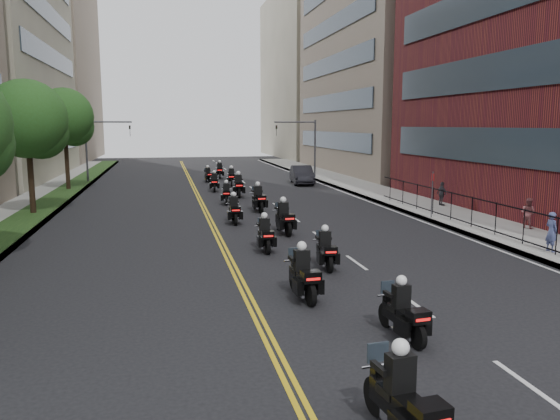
% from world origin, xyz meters
% --- Properties ---
extents(ground, '(160.00, 160.00, 0.00)m').
position_xyz_m(ground, '(0.00, 0.00, 0.00)').
color(ground, black).
rests_on(ground, ground).
extents(sidewalk_right, '(4.00, 90.00, 0.15)m').
position_xyz_m(sidewalk_right, '(12.00, 25.00, 0.07)').
color(sidewalk_right, gray).
rests_on(sidewalk_right, ground).
extents(sidewalk_left, '(4.00, 90.00, 0.15)m').
position_xyz_m(sidewalk_left, '(-12.00, 25.00, 0.07)').
color(sidewalk_left, gray).
rests_on(sidewalk_left, ground).
extents(grass_strip, '(2.00, 90.00, 0.04)m').
position_xyz_m(grass_strip, '(-11.20, 25.00, 0.17)').
color(grass_strip, '#163413').
rests_on(grass_strip, sidewalk_left).
extents(building_right_tan, '(15.11, 28.00, 30.00)m').
position_xyz_m(building_right_tan, '(21.48, 48.00, 15.00)').
color(building_right_tan, gray).
rests_on(building_right_tan, ground).
extents(building_right_far, '(15.00, 28.00, 26.00)m').
position_xyz_m(building_right_far, '(21.50, 78.00, 13.00)').
color(building_right_far, gray).
rests_on(building_right_far, ground).
extents(building_left_far, '(16.00, 28.00, 26.00)m').
position_xyz_m(building_left_far, '(-22.00, 78.00, 13.00)').
color(building_left_far, gray).
rests_on(building_left_far, ground).
extents(iron_fence, '(0.05, 28.00, 1.50)m').
position_xyz_m(iron_fence, '(11.00, 12.00, 0.90)').
color(iron_fence, black).
rests_on(iron_fence, sidewalk_right).
extents(street_trees, '(4.40, 38.40, 7.98)m').
position_xyz_m(street_trees, '(-11.05, 18.61, 5.13)').
color(street_trees, '#312015').
rests_on(street_trees, ground).
extents(traffic_signal_right, '(4.09, 0.20, 5.60)m').
position_xyz_m(traffic_signal_right, '(9.54, 42.00, 3.70)').
color(traffic_signal_right, '#3F3F44').
rests_on(traffic_signal_right, ground).
extents(traffic_signal_left, '(4.09, 0.20, 5.60)m').
position_xyz_m(traffic_signal_left, '(-9.54, 42.00, 3.70)').
color(traffic_signal_left, '#3F3F44').
rests_on(traffic_signal_left, ground).
extents(motorcycle_0, '(0.68, 2.34, 1.73)m').
position_xyz_m(motorcycle_0, '(-0.11, -1.34, 0.68)').
color(motorcycle_0, black).
rests_on(motorcycle_0, ground).
extents(motorcycle_1, '(0.59, 2.11, 1.56)m').
position_xyz_m(motorcycle_1, '(1.76, 2.74, 0.62)').
color(motorcycle_1, black).
rests_on(motorcycle_1, ground).
extents(motorcycle_2, '(0.58, 2.34, 1.72)m').
position_xyz_m(motorcycle_2, '(0.15, 6.26, 0.68)').
color(motorcycle_2, black).
rests_on(motorcycle_2, ground).
extents(motorcycle_3, '(0.55, 2.14, 1.58)m').
position_xyz_m(motorcycle_3, '(1.83, 9.50, 0.62)').
color(motorcycle_3, black).
rests_on(motorcycle_3, ground).
extents(motorcycle_4, '(0.50, 2.15, 1.59)m').
position_xyz_m(motorcycle_4, '(0.18, 12.66, 0.63)').
color(motorcycle_4, black).
rests_on(motorcycle_4, ground).
extents(motorcycle_5, '(0.59, 2.40, 1.77)m').
position_xyz_m(motorcycle_5, '(1.71, 15.98, 0.70)').
color(motorcycle_5, black).
rests_on(motorcycle_5, ground).
extents(motorcycle_6, '(0.52, 2.25, 1.66)m').
position_xyz_m(motorcycle_6, '(-0.27, 19.28, 0.66)').
color(motorcycle_6, black).
rests_on(motorcycle_6, ground).
extents(motorcycle_7, '(0.57, 2.42, 1.79)m').
position_xyz_m(motorcycle_7, '(1.66, 22.94, 0.71)').
color(motorcycle_7, black).
rests_on(motorcycle_7, ground).
extents(motorcycle_8, '(0.62, 2.13, 1.57)m').
position_xyz_m(motorcycle_8, '(0.15, 26.50, 0.62)').
color(motorcycle_8, black).
rests_on(motorcycle_8, ground).
extents(motorcycle_9, '(0.67, 2.53, 1.86)m').
position_xyz_m(motorcycle_9, '(1.40, 29.82, 0.74)').
color(motorcycle_9, black).
rests_on(motorcycle_9, ground).
extents(motorcycle_10, '(0.59, 2.22, 1.64)m').
position_xyz_m(motorcycle_10, '(-0.00, 33.52, 0.65)').
color(motorcycle_10, black).
rests_on(motorcycle_10, ground).
extents(motorcycle_11, '(0.68, 2.33, 1.72)m').
position_xyz_m(motorcycle_11, '(1.78, 37.09, 0.68)').
color(motorcycle_11, black).
rests_on(motorcycle_11, ground).
extents(motorcycle_12, '(0.60, 2.08, 1.53)m').
position_xyz_m(motorcycle_12, '(0.06, 40.47, 0.61)').
color(motorcycle_12, black).
rests_on(motorcycle_12, ground).
extents(motorcycle_13, '(0.66, 2.40, 1.77)m').
position_xyz_m(motorcycle_13, '(1.44, 43.71, 0.70)').
color(motorcycle_13, black).
rests_on(motorcycle_13, ground).
extents(parked_sedan, '(2.24, 5.02, 1.60)m').
position_xyz_m(parked_sedan, '(8.00, 37.23, 0.80)').
color(parked_sedan, black).
rests_on(parked_sedan, ground).
extents(pedestrian_a, '(0.43, 0.61, 1.60)m').
position_xyz_m(pedestrian_a, '(11.20, 9.55, 0.95)').
color(pedestrian_a, '#4C558B').
rests_on(pedestrian_a, sidewalk_right).
extents(pedestrian_b, '(0.81, 0.89, 1.49)m').
position_xyz_m(pedestrian_b, '(13.50, 14.13, 0.90)').
color(pedestrian_b, '#965255').
rests_on(pedestrian_b, sidewalk_right).
extents(pedestrian_c, '(0.48, 0.91, 1.48)m').
position_xyz_m(pedestrian_c, '(13.13, 21.95, 0.89)').
color(pedestrian_c, '#3C3B42').
rests_on(pedestrian_c, sidewalk_right).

